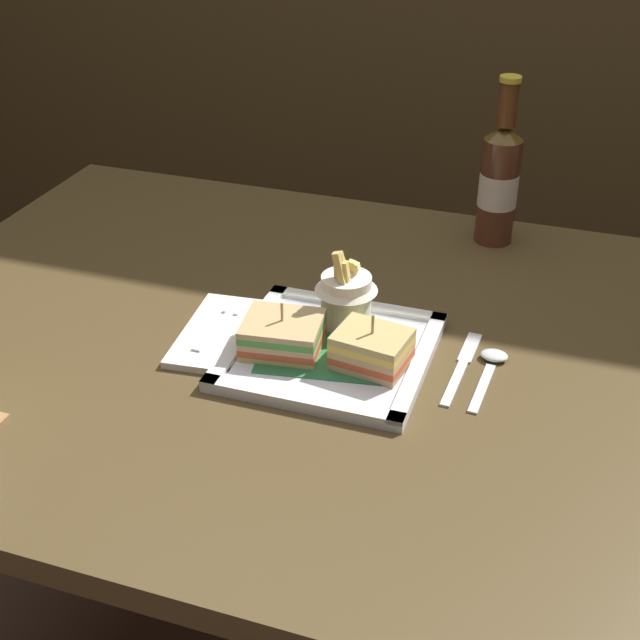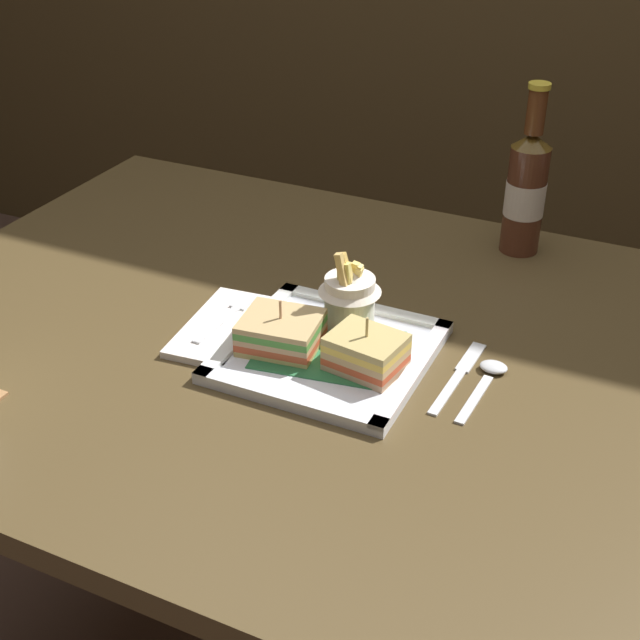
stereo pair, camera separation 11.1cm
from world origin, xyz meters
name	(u,v)px [view 2 (the right image)]	position (x,y,z in m)	size (l,w,h in m)	color
dining_table	(312,423)	(0.00, 0.00, 0.59)	(1.23, 0.91, 0.74)	#4F3E23
square_plate	(329,352)	(0.04, -0.04, 0.75)	(0.25, 0.25, 0.02)	silver
sandwich_half_left	(281,332)	(-0.02, -0.05, 0.77)	(0.11, 0.10, 0.07)	tan
sandwich_half_right	(366,352)	(0.10, -0.05, 0.77)	(0.10, 0.08, 0.07)	tan
fries_cup	(350,292)	(0.04, 0.03, 0.80)	(0.08, 0.08, 0.11)	silver
beer_bottle	(526,189)	(0.18, 0.37, 0.84)	(0.06, 0.06, 0.27)	#522A1A
folded_napkin	(222,327)	(-0.12, -0.04, 0.74)	(0.09, 0.18, 0.01)	silver
fork	(228,315)	(-0.12, -0.02, 0.75)	(0.03, 0.13, 0.00)	silver
knife	(460,374)	(0.21, 0.00, 0.74)	(0.02, 0.17, 0.00)	silver
spoon	(488,376)	(0.24, 0.00, 0.74)	(0.04, 0.14, 0.01)	silver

